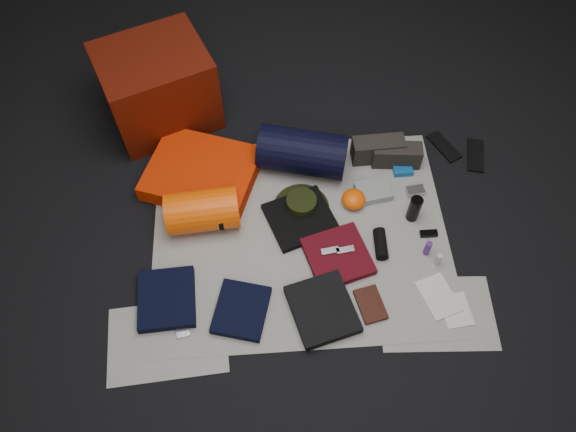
{
  "coord_description": "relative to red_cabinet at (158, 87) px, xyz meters",
  "views": [
    {
      "loc": [
        -0.17,
        -1.52,
        2.67
      ],
      "look_at": [
        -0.06,
        0.07,
        0.1
      ],
      "focal_mm": 35.0,
      "sensor_mm": 36.0,
      "label": 1
    }
  ],
  "objects": [
    {
      "name": "sunglasses",
      "position": [
        1.48,
        -0.96,
        -0.23
      ],
      "size": [
        0.1,
        0.04,
        0.02
      ],
      "primitive_type": "cube",
      "rotation": [
        0.0,
        0.0,
        -0.0
      ],
      "color": "black",
      "rests_on": "newspaper_mat"
    },
    {
      "name": "orange_stuff_sack",
      "position": [
        1.09,
        -0.73,
        -0.2
      ],
      "size": [
        0.17,
        0.17,
        0.09
      ],
      "primitive_type": "ellipsoid",
      "rotation": [
        0.0,
        0.0,
        -0.31
      ],
      "color": "#FF4F04",
      "rests_on": "newspaper_mat"
    },
    {
      "name": "first_aid_pouch",
      "position": [
        1.21,
        -0.67,
        -0.22
      ],
      "size": [
        0.22,
        0.18,
        0.05
      ],
      "primitive_type": "cube",
      "rotation": [
        0.0,
        0.0,
        0.17
      ],
      "color": "gray",
      "rests_on": "newspaper_mat"
    },
    {
      "name": "key_cluster",
      "position": [
        0.15,
        -1.43,
        -0.24
      ],
      "size": [
        0.08,
        0.08,
        0.01
      ],
      "primitive_type": "cube",
      "rotation": [
        0.0,
        0.0,
        0.21
      ],
      "color": "#AAABAF",
      "rests_on": "newspaper_mat"
    },
    {
      "name": "trousers_navy_a",
      "position": [
        0.07,
        -1.26,
        -0.22
      ],
      "size": [
        0.3,
        0.34,
        0.05
      ],
      "primitive_type": "cube",
      "rotation": [
        0.0,
        0.0,
        0.05
      ],
      "color": "black",
      "rests_on": "newspaper_mat"
    },
    {
      "name": "boonie_brim",
      "position": [
        0.8,
        -0.74,
        -0.24
      ],
      "size": [
        0.39,
        0.39,
        0.01
      ],
      "primitive_type": "cylinder",
      "rotation": [
        0.0,
        0.0,
        -0.27
      ],
      "color": "black",
      "rests_on": "newspaper_mat"
    },
    {
      "name": "trousers_charcoal",
      "position": [
        0.85,
        -1.37,
        -0.22
      ],
      "size": [
        0.38,
        0.41,
        0.05
      ],
      "primitive_type": "cube",
      "rotation": [
        0.0,
        0.0,
        0.26
      ],
      "color": "black",
      "rests_on": "newspaper_mat"
    },
    {
      "name": "newspaper_mat",
      "position": [
        0.78,
        -0.92,
        -0.25
      ],
      "size": [
        1.6,
        1.3,
        0.01
      ],
      "primitive_type": "cube",
      "color": "#B4B1A6",
      "rests_on": "floor"
    },
    {
      "name": "sack_strap_left",
      "position": [
        0.16,
        -0.8,
        -0.14
      ],
      "size": [
        0.02,
        0.22,
        0.22
      ],
      "primitive_type": "cylinder",
      "rotation": [
        0.0,
        1.57,
        0.0
      ],
      "color": "black",
      "rests_on": "newspaper_mat"
    },
    {
      "name": "boonie_crown",
      "position": [
        0.8,
        -0.74,
        -0.2
      ],
      "size": [
        0.17,
        0.17,
        0.07
      ],
      "primitive_type": "cylinder",
      "color": "black",
      "rests_on": "boonie_brim"
    },
    {
      "name": "toiletry_purple",
      "position": [
        1.44,
        -1.07,
        -0.2
      ],
      "size": [
        0.04,
        0.04,
        0.1
      ],
      "primitive_type": "cylinder",
      "rotation": [
        0.0,
        0.0,
        0.12
      ],
      "color": "#4F2578",
      "rests_on": "newspaper_mat"
    },
    {
      "name": "map_booklet",
      "position": [
        1.45,
        -1.33,
        -0.24
      ],
      "size": [
        0.22,
        0.26,
        0.01
      ],
      "primitive_type": "cube",
      "rotation": [
        0.0,
        0.0,
        0.31
      ],
      "color": "silver",
      "rests_on": "newspaper_mat"
    },
    {
      "name": "flip_flop_left",
      "position": [
        1.69,
        -0.36,
        -0.25
      ],
      "size": [
        0.19,
        0.25,
        0.01
      ],
      "primitive_type": "cube",
      "rotation": [
        0.0,
        0.0,
        0.47
      ],
      "color": "black",
      "rests_on": "floor"
    },
    {
      "name": "tape_roll",
      "position": [
        0.8,
        -0.79,
        -0.19
      ],
      "size": [
        0.05,
        0.05,
        0.04
      ],
      "primitive_type": "cylinder",
      "color": "white",
      "rests_on": "black_tshirt"
    },
    {
      "name": "map_printout",
      "position": [
        1.53,
        -1.41,
        -0.24
      ],
      "size": [
        0.16,
        0.19,
        0.01
      ],
      "primitive_type": "cube",
      "rotation": [
        0.0,
        0.0,
        0.09
      ],
      "color": "silver",
      "rests_on": "newspaper_mat"
    },
    {
      "name": "sack_strap_right",
      "position": [
        0.36,
        -0.8,
        -0.14
      ],
      "size": [
        0.03,
        0.22,
        0.22
      ],
      "primitive_type": "cylinder",
      "rotation": [
        0.0,
        1.57,
        0.0
      ],
      "color": "black",
      "rests_on": "newspaper_mat"
    },
    {
      "name": "newspaper_sheet_front_right",
      "position": [
        1.43,
        -1.42,
        -0.25
      ],
      "size": [
        0.6,
        0.43,
        0.0
      ],
      "primitive_type": "cube",
      "rotation": [
        0.0,
        0.0,
        -0.05
      ],
      "color": "#B4B1A6",
      "rests_on": "floor"
    },
    {
      "name": "water_bottle",
      "position": [
        1.41,
        -0.84,
        -0.16
      ],
      "size": [
        0.07,
        0.07,
        0.17
      ],
      "primitive_type": "cylinder",
      "rotation": [
        0.0,
        0.0,
        0.01
      ],
      "color": "black",
      "rests_on": "newspaper_mat"
    },
    {
      "name": "paperback_book",
      "position": [
        1.1,
        -1.35,
        -0.23
      ],
      "size": [
        0.16,
        0.21,
        0.03
      ],
      "primitive_type": "cube",
      "rotation": [
        0.0,
        0.0,
        0.22
      ],
      "color": "black",
      "rests_on": "newspaper_mat"
    },
    {
      "name": "cyan_case",
      "position": [
        1.41,
        -0.53,
        -0.23
      ],
      "size": [
        0.11,
        0.07,
        0.04
      ],
      "primitive_type": "cube",
      "rotation": [
        0.0,
        0.0,
        0.02
      ],
      "color": "#0F5198",
      "rests_on": "newspaper_mat"
    },
    {
      "name": "newspaper_sheet_front_left",
      "position": [
        0.08,
        -1.47,
        -0.25
      ],
      "size": [
        0.61,
        0.44,
        0.0
      ],
      "primitive_type": "cube",
      "rotation": [
        0.0,
        0.0,
        0.07
      ],
      "color": "#B4B1A6",
      "rests_on": "floor"
    },
    {
      "name": "toiletry_clear",
      "position": [
        1.48,
        -1.14,
        -0.2
      ],
      "size": [
        0.04,
        0.04,
        0.09
      ],
      "primitive_type": "cylinder",
      "rotation": [
        0.0,
        0.0,
        -0.43
      ],
      "color": "#ADB2AD",
      "rests_on": "newspaper_mat"
    },
    {
      "name": "speaker",
      "position": [
        1.2,
        -1.02,
        -0.21
      ],
      "size": [
        0.07,
        0.17,
        0.07
      ],
      "primitive_type": "cylinder",
      "rotation": [
        1.57,
        0.0,
        -0.04
      ],
      "color": "black",
      "rests_on": "newspaper_mat"
    },
    {
      "name": "compact_camera",
      "position": [
        1.45,
        -0.69,
        -0.23
      ],
      "size": [
        0.11,
        0.07,
        0.04
      ],
      "primitive_type": "cube",
      "rotation": [
        0.0,
        0.0,
        0.11
      ],
      "color": "#AAABAF",
      "rests_on": "newspaper_mat"
    },
    {
      "name": "floor",
      "position": [
        0.78,
        -0.92,
        -0.26
      ],
      "size": [
        4.5,
        4.5,
        0.02
      ],
      "primitive_type": "cube",
      "color": "black",
      "rests_on": "ground"
    },
    {
      "name": "sleeping_pad",
      "position": [
        0.24,
        -0.5,
        -0.19
      ],
      "size": [
        0.73,
        0.66,
        0.11
      ],
      "primitive_type": "cube",
      "rotation": [
        0.0,
        0.0,
        -0.35
      ],
      "color": "red",
      "rests_on": "newspaper_mat"
    },
    {
      "name": "black_tshirt",
      "position": [
        0.78,
        -0.82,
        -0.23
      ],
      "size": [
        0.43,
        0.42,
        0.03
      ],
      "primitive_type": "cube",
      "rotation": [
        0.0,
        0.0,
        0.34
      ],
      "color": "black",
      "rests_on": "newspaper_mat"
    },
    {
      "name": "red_cabinet",
      "position": [
        0.0,
        0.0,
        0.0
      ],
      "size": [
        0.75,
        0.7,
        0.5
      ],
      "primitive_type": "cube",
      "rotation": [
        0.0,
        0.0,
        0.39
      ],
      "color": "#531106",
      "rests_on": "floor"
    },
    {
      "name": "hiking_boot_left",
      "position": [
        1.27,
        -0.42,
        -0.17
      ],
      "size": [
        0.31,
        0.12,
        0.15
      ],
      "primitive_type": "cube",
      "rotation": [
        0.0,
        0.0,
        0.04
      ],
      "color": "#292520",
      "rests_on": "newspaper_mat"
    },
    {
      "name": "navy_duffel",
      "position": [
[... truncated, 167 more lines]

